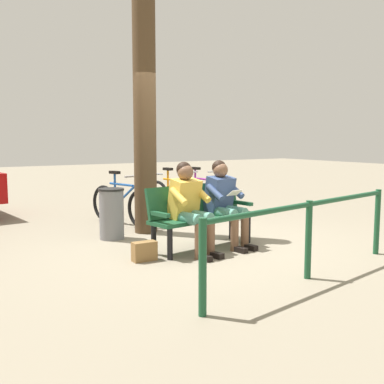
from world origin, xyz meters
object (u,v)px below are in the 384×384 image
at_px(person_companion, 190,203).
at_px(litter_bin, 112,214).
at_px(bicycle_green, 122,205).
at_px(tree_trunk, 145,101).
at_px(bicycle_red, 202,197).
at_px(bicycle_orange, 174,198).
at_px(bench, 200,211).
at_px(handbag, 144,251).
at_px(person_reading, 224,199).
at_px(bicycle_silver, 149,200).

height_order(person_companion, litter_bin, person_companion).
distance_m(litter_bin, bicycle_green, 1.10).
bearing_deg(bicycle_green, tree_trunk, -7.93).
bearing_deg(bicycle_green, bicycle_red, 80.68).
bearing_deg(bicycle_orange, bicycle_green, -85.92).
distance_m(litter_bin, bicycle_red, 2.58).
bearing_deg(bicycle_orange, bench, -30.48).
bearing_deg(bicycle_red, handbag, -56.39).
relative_size(litter_bin, bicycle_red, 0.46).
xyz_separation_m(litter_bin, bicycle_orange, (-1.76, -1.22, -0.02)).
relative_size(person_companion, bicycle_green, 0.73).
distance_m(bench, handbag, 1.06).
xyz_separation_m(person_reading, bicycle_green, (0.60, -2.20, -0.31)).
bearing_deg(bicycle_orange, person_companion, -34.38).
height_order(handbag, bicycle_silver, bicycle_silver).
distance_m(litter_bin, bicycle_orange, 2.14).
distance_m(tree_trunk, bicycle_red, 2.58).
distance_m(bicycle_orange, bicycle_silver, 0.57).
relative_size(bicycle_orange, bicycle_green, 1.02).
bearing_deg(tree_trunk, bicycle_orange, -136.73).
bearing_deg(tree_trunk, bicycle_red, -150.88).
relative_size(tree_trunk, bicycle_silver, 2.68).
xyz_separation_m(bench, bicycle_silver, (-0.37, -2.32, -0.15)).
distance_m(person_reading, bicycle_orange, 2.57).
bearing_deg(bicycle_red, bench, -45.35).
bearing_deg(bench, handbag, 4.68).
height_order(litter_bin, bicycle_red, bicycle_red).
bearing_deg(bicycle_orange, tree_trunk, -55.72).
xyz_separation_m(bicycle_red, bicycle_orange, (0.57, -0.11, 0.00)).
distance_m(handbag, litter_bin, 1.42).
bearing_deg(tree_trunk, handbag, 63.24).
distance_m(person_reading, litter_bin, 1.74).
xyz_separation_m(tree_trunk, bicycle_orange, (-1.11, -1.04, -1.73)).
distance_m(tree_trunk, bicycle_green, 1.89).
bearing_deg(person_companion, handbag, -7.12).
distance_m(tree_trunk, litter_bin, 1.83).
bearing_deg(bicycle_red, bicycle_green, -96.33).
relative_size(person_reading, bicycle_orange, 0.72).
bearing_deg(litter_bin, person_companion, 111.47).
height_order(person_companion, bicycle_silver, person_companion).
bearing_deg(litter_bin, bench, 125.79).
xyz_separation_m(tree_trunk, bicycle_red, (-1.67, -0.93, -1.73)).
relative_size(tree_trunk, bicycle_orange, 2.50).
height_order(person_reading, bicycle_silver, person_reading).
bearing_deg(litter_bin, tree_trunk, -164.78).
relative_size(bench, bicycle_green, 1.01).
bearing_deg(tree_trunk, bench, 97.43).
bearing_deg(bicycle_red, person_reading, -37.86).
distance_m(person_reading, bicycle_green, 2.30).
bearing_deg(bicycle_silver, bicycle_orange, 119.40).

